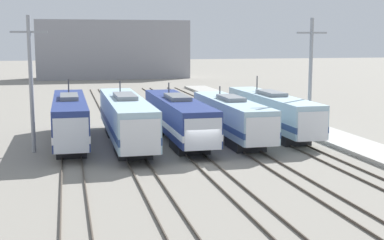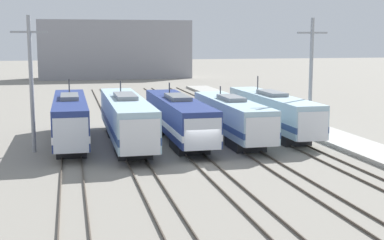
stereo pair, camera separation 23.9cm
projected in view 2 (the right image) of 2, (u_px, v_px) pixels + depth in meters
name	position (u px, v px, depth m)	size (l,w,h in m)	color
ground_plane	(201.00, 162.00, 39.71)	(400.00, 400.00, 0.00)	gray
rail_pair_far_left	(72.00, 168.00, 37.60)	(1.50, 120.00, 0.15)	#4C4238
rail_pair_center_left	(138.00, 164.00, 38.65)	(1.51, 120.00, 0.15)	#4C4238
rail_pair_center	(201.00, 161.00, 39.69)	(1.51, 120.00, 0.15)	#4C4238
rail_pair_center_right	(261.00, 158.00, 40.74)	(1.51, 120.00, 0.15)	#4C4238
rail_pair_far_right	(318.00, 155.00, 41.78)	(1.50, 120.00, 0.15)	#4C4238
locomotive_far_left	(70.00, 120.00, 45.62)	(2.75, 17.07, 5.37)	black
locomotive_center_left	(126.00, 119.00, 45.84)	(3.12, 19.21, 5.17)	#232326
locomotive_center	(179.00, 118.00, 47.38)	(3.10, 18.47, 4.89)	black
locomotive_center_right	(233.00, 118.00, 47.56)	(2.99, 16.25, 4.57)	#232326
locomotive_far_right	(274.00, 113.00, 50.63)	(2.88, 18.06, 5.31)	#232326
catenary_tower_left	(31.00, 82.00, 42.29)	(2.83, 0.33, 10.89)	gray
catenary_tower_right	(311.00, 77.00, 47.61)	(2.83, 0.33, 10.89)	gray
platform	(370.00, 151.00, 42.78)	(4.00, 120.00, 0.34)	#A8A59E
depot_building	(115.00, 49.00, 124.27)	(34.46, 10.42, 13.29)	gray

